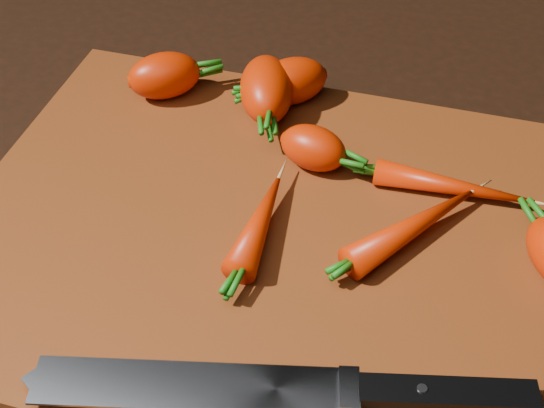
# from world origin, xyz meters

# --- Properties ---
(ground) EXTENTS (2.00, 2.00, 0.01)m
(ground) POSITION_xyz_m (0.00, 0.00, -0.01)
(ground) COLOR black
(cutting_board) EXTENTS (0.50, 0.40, 0.01)m
(cutting_board) POSITION_xyz_m (0.00, 0.00, 0.01)
(cutting_board) COLOR #5D270C
(cutting_board) RESTS_ON ground
(carrot_0) EXTENTS (0.08, 0.08, 0.04)m
(carrot_0) POSITION_xyz_m (-0.15, 0.15, 0.03)
(carrot_0) COLOR red
(carrot_0) RESTS_ON cutting_board
(carrot_1) EXTENTS (0.07, 0.10, 0.05)m
(carrot_1) POSITION_xyz_m (-0.04, 0.15, 0.04)
(carrot_1) COLOR red
(carrot_1) RESTS_ON cutting_board
(carrot_2) EXTENTS (0.08, 0.08, 0.04)m
(carrot_2) POSITION_xyz_m (-0.03, 0.17, 0.03)
(carrot_2) COLOR red
(carrot_2) RESTS_ON cutting_board
(carrot_3) EXTENTS (0.07, 0.05, 0.04)m
(carrot_3) POSITION_xyz_m (0.02, 0.08, 0.03)
(carrot_3) COLOR red
(carrot_3) RESTS_ON cutting_board
(carrot_5) EXTENTS (0.10, 0.12, 0.03)m
(carrot_5) POSITION_xyz_m (0.11, 0.02, 0.03)
(carrot_5) COLOR red
(carrot_5) RESTS_ON cutting_board
(carrot_6) EXTENTS (0.13, 0.02, 0.02)m
(carrot_6) POSITION_xyz_m (0.14, 0.08, 0.02)
(carrot_6) COLOR red
(carrot_6) RESTS_ON cutting_board
(carrot_7) EXTENTS (0.03, 0.11, 0.03)m
(carrot_7) POSITION_xyz_m (-0.00, -0.01, 0.03)
(carrot_7) COLOR red
(carrot_7) RESTS_ON cutting_board
(knife) EXTENTS (0.33, 0.10, 0.02)m
(knife) POSITION_xyz_m (0.01, -0.15, 0.02)
(knife) COLOR gray
(knife) RESTS_ON cutting_board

